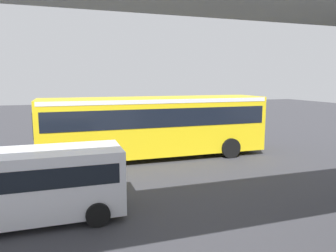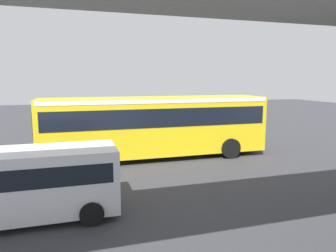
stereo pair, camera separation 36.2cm
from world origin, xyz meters
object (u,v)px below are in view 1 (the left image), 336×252
object	(u,v)px
city_bus	(156,122)
traffic_sign	(205,111)
pedestrian	(199,129)
parked_van	(37,180)

from	to	relation	value
city_bus	traffic_sign	size ratio (longest dim) A/B	4.12
city_bus	pedestrian	size ratio (longest dim) A/B	6.44
pedestrian	parked_van	bearing A→B (deg)	45.30
pedestrian	traffic_sign	size ratio (longest dim) A/B	0.64
parked_van	traffic_sign	world-z (taller)	traffic_sign
pedestrian	traffic_sign	xyz separation A→B (m)	(-1.18, -1.55, 1.00)
pedestrian	city_bus	bearing A→B (deg)	39.60
parked_van	pedestrian	bearing A→B (deg)	-134.70
city_bus	parked_van	distance (m)	8.04
city_bus	parked_van	bearing A→B (deg)	48.82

